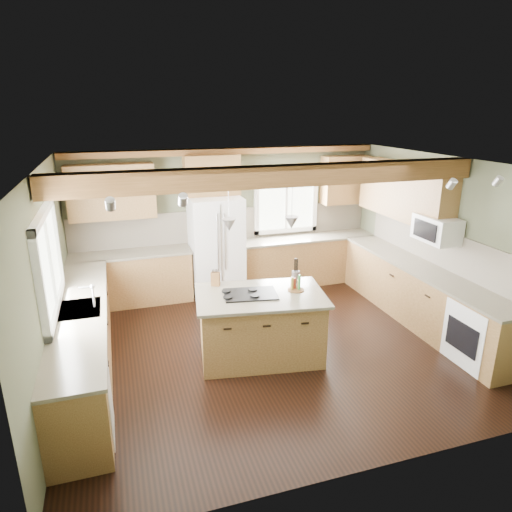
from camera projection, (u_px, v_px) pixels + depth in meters
name	position (u px, v px, depth m)	size (l,w,h in m)	color
floor	(271.00, 346.00, 6.57)	(5.60, 5.60, 0.00)	black
ceiling	(273.00, 164.00, 5.76)	(5.60, 5.60, 0.00)	silver
wall_back	(227.00, 219.00, 8.43)	(5.60, 5.60, 0.00)	#51573E
wall_left	(48.00, 284.00, 5.36)	(5.00, 5.00, 0.00)	#51573E
wall_right	(445.00, 243.00, 6.97)	(5.00, 5.00, 0.00)	#51573E
ceiling_beam	(279.00, 176.00, 5.62)	(5.55, 0.26, 0.26)	#523417
soffit_trim	(227.00, 151.00, 7.95)	(5.55, 0.20, 0.10)	#523417
backsplash_back	(227.00, 224.00, 8.44)	(5.58, 0.03, 0.58)	brown
backsplash_right	(441.00, 248.00, 7.04)	(0.03, 3.70, 0.58)	brown
base_cab_back_left	(132.00, 279.00, 7.91)	(2.02, 0.60, 0.88)	brown
counter_back_left	(130.00, 254.00, 7.77)	(2.06, 0.64, 0.04)	#433D31
base_cab_back_right	(306.00, 260.00, 8.85)	(2.62, 0.60, 0.88)	brown
counter_back_right	(307.00, 238.00, 8.71)	(2.66, 0.64, 0.04)	#433D31
base_cab_left	(84.00, 343.00, 5.76)	(0.60, 3.70, 0.88)	brown
counter_left	(79.00, 310.00, 5.62)	(0.64, 3.74, 0.04)	#433D31
base_cab_right	(420.00, 296.00, 7.20)	(0.60, 3.70, 0.88)	brown
counter_right	(423.00, 269.00, 7.05)	(0.64, 3.74, 0.04)	#433D31
upper_cab_back_left	(111.00, 192.00, 7.50)	(1.40, 0.35, 0.90)	brown
upper_cab_over_fridge	(212.00, 175.00, 7.92)	(0.96, 0.35, 0.70)	brown
upper_cab_right	(404.00, 191.00, 7.53)	(0.35, 2.20, 0.90)	brown
upper_cab_back_corner	(345.00, 180.00, 8.73)	(0.90, 0.35, 0.90)	brown
window_left	(47.00, 262.00, 5.33)	(0.04, 1.60, 1.05)	white
window_back	(286.00, 202.00, 8.66)	(1.10, 0.04, 1.00)	white
sink	(79.00, 310.00, 5.62)	(0.50, 0.65, 0.03)	#262628
faucet	(93.00, 297.00, 5.62)	(0.02, 0.02, 0.28)	#B2B2B7
dishwasher	(80.00, 405.00, 4.59)	(0.60, 0.60, 0.84)	white
oven	(481.00, 334.00, 6.02)	(0.60, 0.72, 0.84)	white
microwave	(437.00, 229.00, 6.78)	(0.40, 0.70, 0.38)	white
pendant_left	(229.00, 225.00, 5.68)	(0.18, 0.18, 0.16)	#B2B2B7
pendant_right	(292.00, 223.00, 5.80)	(0.18, 0.18, 0.16)	#B2B2B7
refrigerator	(216.00, 247.00, 8.12)	(0.90, 0.74, 1.80)	white
island	(260.00, 327.00, 6.19)	(1.60, 0.98, 0.88)	brown
island_top	(260.00, 296.00, 6.04)	(1.70, 1.08, 0.04)	#433D31
cooktop	(250.00, 294.00, 6.02)	(0.69, 0.46, 0.02)	black
knife_block	(215.00, 279.00, 6.30)	(0.12, 0.09, 0.19)	brown
utensil_crock	(296.00, 276.00, 6.45)	(0.12, 0.12, 0.15)	#38332D
bottle_tray	(296.00, 283.00, 6.14)	(0.23, 0.23, 0.21)	brown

